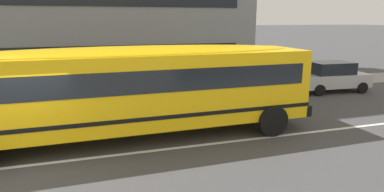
# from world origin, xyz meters

# --- Properties ---
(ground_plane) EXTENTS (400.00, 400.00, 0.00)m
(ground_plane) POSITION_xyz_m (0.00, 0.00, 0.00)
(ground_plane) COLOR #424244
(sidewalk_far) EXTENTS (120.00, 3.00, 0.01)m
(sidewalk_far) POSITION_xyz_m (0.00, 8.07, 0.01)
(sidewalk_far) COLOR gray
(sidewalk_far) RESTS_ON ground_plane
(lane_centreline) EXTENTS (110.00, 0.16, 0.01)m
(lane_centreline) POSITION_xyz_m (0.00, 0.00, 0.00)
(lane_centreline) COLOR silver
(lane_centreline) RESTS_ON ground_plane
(school_bus) EXTENTS (13.68, 3.24, 3.05)m
(school_bus) POSITION_xyz_m (2.88, 1.36, 1.81)
(school_bus) COLOR yellow
(school_bus) RESTS_ON ground_plane
(parked_car_silver_far_corner) EXTENTS (3.99, 2.07, 1.64)m
(parked_car_silver_far_corner) POSITION_xyz_m (14.34, 5.38, 0.84)
(parked_car_silver_far_corner) COLOR #B7BABF
(parked_car_silver_far_corner) RESTS_ON ground_plane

